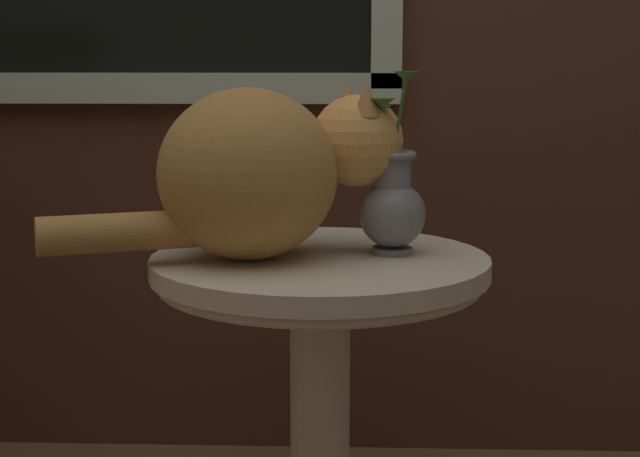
% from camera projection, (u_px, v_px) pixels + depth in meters
% --- Properties ---
extents(wicker_side_table, '(0.61, 0.61, 0.60)m').
position_uv_depth(wicker_side_table, '(320.00, 360.00, 1.77)').
color(wicker_side_table, beige).
rests_on(wicker_side_table, ground_plane).
extents(cat, '(0.62, 0.39, 0.31)m').
position_uv_depth(cat, '(259.00, 171.00, 1.69)').
color(cat, '#AD7A3D').
rests_on(cat, wicker_side_table).
extents(pewter_vase_with_ivy, '(0.12, 0.13, 0.33)m').
position_uv_depth(pewter_vase_with_ivy, '(392.00, 202.00, 1.74)').
color(pewter_vase_with_ivy, slate).
rests_on(pewter_vase_with_ivy, wicker_side_table).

